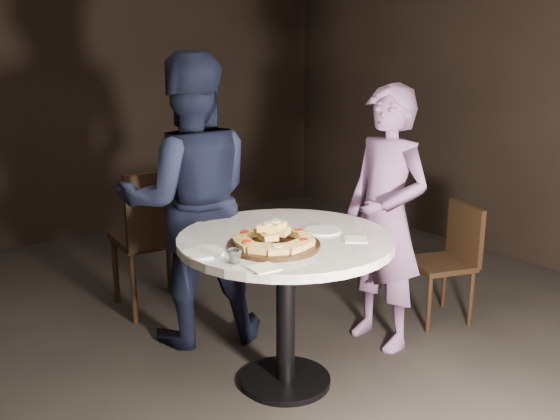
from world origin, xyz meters
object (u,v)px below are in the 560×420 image
focaccia_pile (273,237)px  diner_navy (190,202)px  chair_far (155,231)px  serving_board (274,245)px  chair_right (450,254)px  water_glass (235,256)px  table (286,265)px  diner_teal (386,219)px

focaccia_pile → diner_navy: diner_navy is taller
chair_far → diner_navy: size_ratio=0.57×
serving_board → chair_right: size_ratio=0.58×
focaccia_pile → diner_navy: bearing=87.3°
focaccia_pile → water_glass: focaccia_pile is taller
chair_right → diner_navy: bearing=-98.9°
chair_right → table: bearing=-70.6°
serving_board → diner_teal: size_ratio=0.29×
chair_far → table: bearing=101.4°
diner_navy → water_glass: bearing=94.2°
serving_board → chair_far: bearing=88.8°
diner_teal → diner_navy: bearing=-132.1°
focaccia_pile → diner_teal: bearing=9.0°
serving_board → focaccia_pile: size_ratio=1.13×
chair_right → diner_teal: 0.70m
table → serving_board: 0.25m
chair_far → serving_board: bearing=94.6°
water_glass → table: bearing=23.4°
serving_board → focaccia_pile: 0.04m
chair_right → diner_teal: size_ratio=0.50×
focaccia_pile → water_glass: (-0.28, -0.09, -0.02)m
table → chair_right: (1.40, 0.02, -0.23)m
chair_far → diner_teal: diner_teal is taller
water_glass → chair_far: chair_far is taller
serving_board → diner_navy: 0.91m
focaccia_pile → diner_navy: (0.04, 0.90, -0.01)m
serving_board → chair_far: (0.03, 1.39, -0.27)m
diner_teal → water_glass: bearing=-81.3°
chair_far → diner_teal: 1.56m
water_glass → diner_navy: (0.32, 0.99, 0.01)m
chair_right → serving_board: bearing=-66.8°
water_glass → chair_right: (1.83, 0.21, -0.42)m
focaccia_pile → diner_teal: size_ratio=0.25×
serving_board → water_glass: water_glass is taller
focaccia_pile → diner_teal: 0.96m
water_glass → focaccia_pile: bearing=17.5°
diner_navy → chair_right: bearing=174.7°
serving_board → focaccia_pile: focaccia_pile is taller
table → water_glass: (-0.43, -0.19, 0.19)m
focaccia_pile → chair_right: size_ratio=0.51×
serving_board → chair_far: chair_far is taller
table → water_glass: bearing=-156.6°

